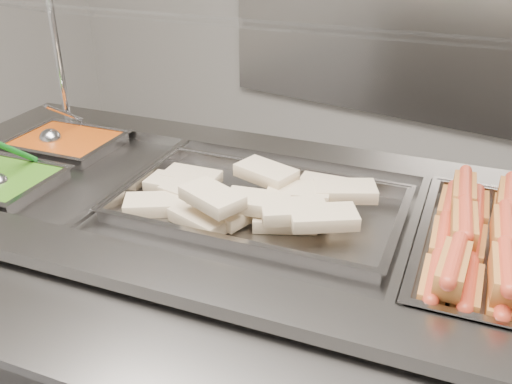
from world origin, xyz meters
The scene contains 11 objects.
back_panel centered at (0.00, 2.45, 1.20)m, with size 3.00×0.04×1.20m, color gray.
steam_counter centered at (-0.14, 0.48, 0.50)m, with size 2.24×1.32×1.00m.
tray_rail centered at (-0.03, -0.08, 0.95)m, with size 2.02×0.79×0.06m.
sneeze_guard centered at (-0.19, 0.72, 1.41)m, with size 1.87×0.68×0.49m.
pan_hotdogs centered at (0.54, 0.62, 0.95)m, with size 0.49×0.68×0.11m.
pan_wraps centered at (-0.08, 0.50, 0.97)m, with size 0.83×0.59×0.08m.
pan_beans centered at (-0.88, 0.50, 0.96)m, with size 0.38×0.33×0.11m.
hotdogs_in_buns centered at (0.52, 0.61, 1.00)m, with size 0.44×0.61×0.13m.
tortilla_wraps centered at (-0.09, 0.47, 1.01)m, with size 0.67×0.46×0.11m.
ladle centered at (-0.92, 0.47, 1.01)m, with size 0.08×0.21×0.16m.
serving_spoon centered at (-0.78, 0.18, 1.01)m, with size 0.07×0.19×0.16m.
Camera 1 is at (0.68, -0.67, 1.74)m, focal length 40.00 mm.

